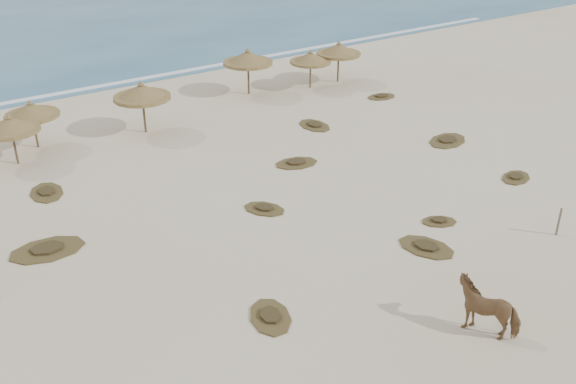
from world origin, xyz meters
name	(u,v)px	position (x,y,z in m)	size (l,w,h in m)	color
ground	(394,258)	(0.00, 0.00, 0.00)	(160.00, 160.00, 0.00)	beige
foam_line	(123,82)	(0.00, 26.00, 0.00)	(70.00, 0.60, 0.01)	white
palapa_1	(10,125)	(-9.12, 16.51, 1.95)	(3.37, 3.37, 2.52)	brown
palapa_2	(31,111)	(-7.75, 18.02, 1.95)	(2.87, 2.87, 2.52)	brown
palapa_3	(142,93)	(-2.39, 16.81, 2.21)	(3.12, 3.12, 2.85)	brown
palapa_4	(248,58)	(5.61, 19.23, 2.25)	(3.58, 3.58, 2.90)	brown
palapa_5	(311,58)	(9.52, 18.02, 1.92)	(2.89, 2.89, 2.48)	brown
palapa_6	(339,50)	(11.82, 18.05, 2.11)	(2.93, 2.93, 2.72)	brown
horse	(488,306)	(-0.45, -4.57, 0.85)	(0.92, 2.01, 1.70)	olive
fence_post_near	(559,222)	(6.33, -2.38, 0.58)	(0.09, 0.09, 1.17)	#6E6552
scrub_1	(47,249)	(-10.27, 7.73, 0.05)	(2.98, 2.13, 0.16)	brown
scrub_2	(264,209)	(-1.89, 5.80, 0.05)	(1.93, 2.16, 0.16)	brown
scrub_3	(296,163)	(1.88, 8.81, 0.05)	(2.37, 1.81, 0.16)	brown
scrub_4	(516,177)	(9.24, 1.76, 0.05)	(2.02, 1.62, 0.16)	brown
scrub_5	(448,140)	(10.00, 6.63, 0.05)	(2.84, 2.22, 0.16)	brown
scrub_6	(47,192)	(-8.92, 12.50, 0.05)	(1.72, 2.34, 0.16)	brown
scrub_7	(314,125)	(5.61, 12.33, 0.05)	(1.48, 2.22, 0.16)	brown
scrub_9	(426,247)	(1.47, -0.20, 0.05)	(2.03, 2.53, 0.16)	brown
scrub_10	(381,96)	(12.00, 13.93, 0.05)	(2.00, 1.40, 0.16)	brown
scrub_11	(270,316)	(-5.63, -0.34, 0.05)	(1.89, 2.31, 0.16)	brown
scrub_12	(439,221)	(3.31, 0.90, 0.05)	(1.69, 1.51, 0.16)	brown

